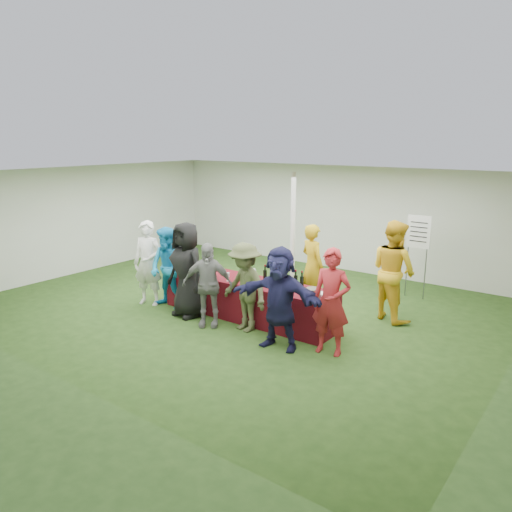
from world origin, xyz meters
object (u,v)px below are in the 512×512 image
Objects in this scene: customer_2 at (187,270)px; customer_3 at (207,285)px; customer_4 at (245,287)px; customer_6 at (331,302)px; dump_bucket at (313,293)px; staff_back at (393,271)px; customer_5 at (280,298)px; customer_0 at (148,263)px; wine_list_sign at (418,238)px; customer_1 at (168,268)px; staff_pourer at (312,266)px; serving_table at (248,299)px.

customer_2 is 1.18× the size of customer_3.
customer_6 is (1.70, 0.04, 0.06)m from customer_4.
dump_bucket is 2.60m from customer_2.
staff_back is 3.49m from customer_3.
customer_6 reaches higher than customer_5.
dump_bucket is 0.14× the size of customer_0.
staff_back is (0.09, -1.56, -0.36)m from wine_list_sign.
customer_1 is at bearing 55.12° from staff_back.
customer_3 is at bearing 88.82° from staff_pourer.
serving_table is at bearing 158.05° from customer_6.
customer_0 is at bearing -139.07° from wine_list_sign.
customer_0 is (-3.70, -0.35, 0.04)m from dump_bucket.
customer_0 reaches higher than dump_bucket.
customer_0 is at bearing 53.04° from staff_back.
customer_0 reaches higher than customer_4.
staff_back reaches higher than customer_3.
customer_5 is 0.99× the size of customer_6.
customer_5 is (2.28, -0.20, -0.07)m from customer_2.
customer_1 is (-2.26, -1.84, -0.02)m from staff_pourer.
customer_3 is (-2.58, -2.35, -0.17)m from staff_back.
wine_list_sign is 1.05× the size of customer_5.
customer_2 is at bearing 60.82° from staff_back.
customer_1 is (-3.88, -2.08, -0.13)m from staff_back.
serving_table is 2.81m from staff_back.
customer_1 is (-3.20, -0.28, -0.01)m from dump_bucket.
customer_0 is 0.51m from customer_1.
customer_2 is at bearing -171.43° from dump_bucket.
wine_list_sign reaches higher than serving_table.
customer_1 is (-3.78, -3.65, -0.48)m from wine_list_sign.
staff_back reaches higher than customer_1.
dump_bucket is at bearing 141.77° from customer_6.
staff_pourer reaches higher than customer_1.
staff_back reaches higher than serving_table.
customer_0 is 1.02× the size of customer_5.
dump_bucket is at bearing 144.29° from staff_pourer.
customer_3 is (0.67, -0.16, -0.14)m from customer_2.
staff_pourer is 2.32m from customer_6.
customer_4 is at bearing 157.14° from customer_5.
customer_1 is 1.33m from customer_3.
staff_pourer is 2.24m from customer_5.
customer_2 reaches higher than staff_pourer.
customer_4 is (-1.89, -2.12, -0.15)m from staff_back.
customer_5 is at bearing -166.72° from customer_6.
customer_5 is at bearing -5.64° from customer_1.
wine_list_sign is 4.07m from customer_5.
customer_1 is (-1.63, -0.50, 0.46)m from serving_table.
serving_table is at bearing -3.19° from customer_0.
staff_back reaches higher than customer_5.
serving_table is 1.77m from customer_1.
customer_4 is (0.69, 0.23, 0.02)m from customer_3.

